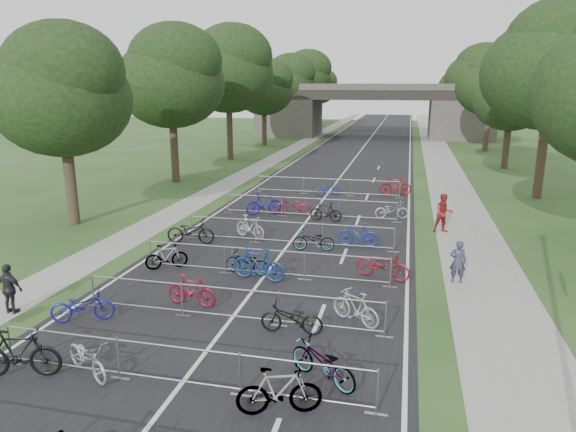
# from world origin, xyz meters

# --- Properties ---
(road) EXTENTS (11.00, 140.00, 0.01)m
(road) POSITION_xyz_m (0.00, 50.00, 0.01)
(road) COLOR black
(road) RESTS_ON ground
(sidewalk_right) EXTENTS (3.00, 140.00, 0.01)m
(sidewalk_right) POSITION_xyz_m (8.00, 50.00, 0.01)
(sidewalk_right) COLOR gray
(sidewalk_right) RESTS_ON ground
(sidewalk_left) EXTENTS (2.00, 140.00, 0.01)m
(sidewalk_left) POSITION_xyz_m (-7.50, 50.00, 0.01)
(sidewalk_left) COLOR gray
(sidewalk_left) RESTS_ON ground
(lane_markings) EXTENTS (0.12, 140.00, 0.00)m
(lane_markings) POSITION_xyz_m (0.00, 50.00, 0.00)
(lane_markings) COLOR silver
(lane_markings) RESTS_ON ground
(overpass_bridge) EXTENTS (31.00, 8.00, 7.05)m
(overpass_bridge) POSITION_xyz_m (0.00, 65.00, 3.53)
(overpass_bridge) COLOR #45433E
(overpass_bridge) RESTS_ON ground
(tree_left_0) EXTENTS (6.72, 6.72, 10.25)m
(tree_left_0) POSITION_xyz_m (-11.39, 15.93, 6.49)
(tree_left_0) COLOR #33261C
(tree_left_0) RESTS_ON ground
(tree_left_1) EXTENTS (7.56, 7.56, 11.53)m
(tree_left_1) POSITION_xyz_m (-11.39, 27.93, 7.30)
(tree_left_1) COLOR #33261C
(tree_left_1) RESTS_ON ground
(tree_right_1) EXTENTS (8.18, 8.18, 12.47)m
(tree_right_1) POSITION_xyz_m (13.11, 27.93, 7.90)
(tree_right_1) COLOR #33261C
(tree_right_1) RESTS_ON ground
(tree_left_2) EXTENTS (8.40, 8.40, 12.81)m
(tree_left_2) POSITION_xyz_m (-11.39, 39.93, 8.12)
(tree_left_2) COLOR #33261C
(tree_left_2) RESTS_ON ground
(tree_right_2) EXTENTS (6.16, 6.16, 9.39)m
(tree_right_2) POSITION_xyz_m (13.11, 39.93, 5.95)
(tree_right_2) COLOR #33261C
(tree_right_2) RESTS_ON ground
(tree_left_3) EXTENTS (6.72, 6.72, 10.25)m
(tree_left_3) POSITION_xyz_m (-11.39, 51.93, 6.49)
(tree_left_3) COLOR #33261C
(tree_left_3) RESTS_ON ground
(tree_right_3) EXTENTS (7.17, 7.17, 10.93)m
(tree_right_3) POSITION_xyz_m (13.11, 51.93, 6.92)
(tree_right_3) COLOR #33261C
(tree_right_3) RESTS_ON ground
(tree_left_4) EXTENTS (7.56, 7.56, 11.53)m
(tree_left_4) POSITION_xyz_m (-11.39, 63.93, 7.30)
(tree_left_4) COLOR #33261C
(tree_left_4) RESTS_ON ground
(tree_right_4) EXTENTS (8.18, 8.18, 12.47)m
(tree_right_4) POSITION_xyz_m (13.11, 63.93, 7.90)
(tree_right_4) COLOR #33261C
(tree_right_4) RESTS_ON ground
(tree_left_5) EXTENTS (8.40, 8.40, 12.81)m
(tree_left_5) POSITION_xyz_m (-11.39, 75.93, 8.12)
(tree_left_5) COLOR #33261C
(tree_left_5) RESTS_ON ground
(tree_right_5) EXTENTS (6.16, 6.16, 9.39)m
(tree_right_5) POSITION_xyz_m (13.11, 75.93, 5.95)
(tree_right_5) COLOR #33261C
(tree_right_5) RESTS_ON ground
(tree_left_6) EXTENTS (6.72, 6.72, 10.25)m
(tree_left_6) POSITION_xyz_m (-11.39, 87.93, 6.49)
(tree_left_6) COLOR #33261C
(tree_left_6) RESTS_ON ground
(tree_right_6) EXTENTS (7.17, 7.17, 10.93)m
(tree_right_6) POSITION_xyz_m (13.11, 87.93, 6.92)
(tree_right_6) COLOR #33261C
(tree_right_6) RESTS_ON ground
(barrier_row_1) EXTENTS (9.70, 0.08, 1.10)m
(barrier_row_1) POSITION_xyz_m (0.00, 3.60, 0.55)
(barrier_row_1) COLOR gray
(barrier_row_1) RESTS_ON ground
(barrier_row_2) EXTENTS (9.70, 0.08, 1.10)m
(barrier_row_2) POSITION_xyz_m (0.00, 7.20, 0.55)
(barrier_row_2) COLOR gray
(barrier_row_2) RESTS_ON ground
(barrier_row_3) EXTENTS (9.70, 0.08, 1.10)m
(barrier_row_3) POSITION_xyz_m (0.00, 11.00, 0.55)
(barrier_row_3) COLOR gray
(barrier_row_3) RESTS_ON ground
(barrier_row_4) EXTENTS (9.70, 0.08, 1.10)m
(barrier_row_4) POSITION_xyz_m (0.00, 15.00, 0.55)
(barrier_row_4) COLOR gray
(barrier_row_4) RESTS_ON ground
(barrier_row_5) EXTENTS (9.70, 0.08, 1.10)m
(barrier_row_5) POSITION_xyz_m (0.00, 20.00, 0.55)
(barrier_row_5) COLOR gray
(barrier_row_5) RESTS_ON ground
(barrier_row_6) EXTENTS (9.70, 0.08, 1.10)m
(barrier_row_6) POSITION_xyz_m (0.00, 26.00, 0.55)
(barrier_row_6) COLOR gray
(barrier_row_6) RESTS_ON ground
(bike_4) EXTENTS (2.14, 1.09, 1.24)m
(bike_4) POSITION_xyz_m (-3.95, 3.14, 0.62)
(bike_4) COLOR black
(bike_4) RESTS_ON ground
(bike_5) EXTENTS (1.88, 1.44, 0.95)m
(bike_5) POSITION_xyz_m (-2.37, 3.57, 0.47)
(bike_5) COLOR #9E9EA5
(bike_5) RESTS_ON ground
(bike_6) EXTENTS (1.94, 1.09, 1.12)m
(bike_6) POSITION_xyz_m (2.56, 3.15, 0.56)
(bike_6) COLOR gray
(bike_6) RESTS_ON ground
(bike_7) EXTENTS (2.05, 1.63, 1.04)m
(bike_7) POSITION_xyz_m (3.26, 4.57, 0.52)
(bike_7) COLOR gray
(bike_7) RESTS_ON ground
(bike_8) EXTENTS (1.95, 1.34, 0.97)m
(bike_8) POSITION_xyz_m (-4.30, 6.20, 0.49)
(bike_8) COLOR navy
(bike_8) RESTS_ON ground
(bike_9) EXTENTS (1.75, 0.64, 1.03)m
(bike_9) POSITION_xyz_m (-1.56, 7.97, 0.52)
(bike_9) COLOR maroon
(bike_9) RESTS_ON ground
(bike_10) EXTENTS (1.83, 0.70, 0.95)m
(bike_10) POSITION_xyz_m (2.00, 6.83, 0.47)
(bike_10) COLOR black
(bike_10) RESTS_ON ground
(bike_11) EXTENTS (1.71, 1.35, 1.04)m
(bike_11) POSITION_xyz_m (3.70, 7.89, 0.52)
(bike_11) COLOR #A5A5AC
(bike_11) RESTS_ON ground
(bike_12) EXTENTS (1.62, 1.26, 0.98)m
(bike_12) POSITION_xyz_m (-3.89, 10.95, 0.49)
(bike_12) COLOR gray
(bike_12) RESTS_ON ground
(bike_13) EXTENTS (1.82, 0.86, 0.92)m
(bike_13) POSITION_xyz_m (-0.69, 11.11, 0.46)
(bike_13) COLOR gray
(bike_13) RESTS_ON ground
(bike_14) EXTENTS (2.13, 0.91, 1.24)m
(bike_14) POSITION_xyz_m (-0.09, 10.59, 0.62)
(bike_14) COLOR navy
(bike_14) RESTS_ON ground
(bike_15) EXTENTS (2.16, 1.28, 1.07)m
(bike_15) POSITION_xyz_m (4.30, 11.80, 0.54)
(bike_15) COLOR maroon
(bike_15) RESTS_ON ground
(bike_16) EXTENTS (2.22, 1.00, 1.13)m
(bike_16) POSITION_xyz_m (-4.30, 14.19, 0.56)
(bike_16) COLOR black
(bike_16) RESTS_ON ground
(bike_17) EXTENTS (1.83, 1.31, 1.09)m
(bike_17) POSITION_xyz_m (-1.96, 15.57, 0.54)
(bike_17) COLOR #B1B1B9
(bike_17) RESTS_ON ground
(bike_18) EXTENTS (1.84, 0.85, 0.93)m
(bike_18) POSITION_xyz_m (1.24, 14.42, 0.47)
(bike_18) COLOR gray
(bike_18) RESTS_ON ground
(bike_19) EXTENTS (1.83, 0.60, 1.09)m
(bike_19) POSITION_xyz_m (3.04, 15.49, 0.54)
(bike_19) COLOR navy
(bike_19) RESTS_ON ground
(bike_20) EXTENTS (2.02, 1.55, 1.21)m
(bike_20) POSITION_xyz_m (-2.56, 20.07, 0.61)
(bike_20) COLOR navy
(bike_20) RESTS_ON ground
(bike_21) EXTENTS (2.07, 1.08, 1.04)m
(bike_21) POSITION_xyz_m (-0.97, 20.34, 0.52)
(bike_21) COLOR maroon
(bike_21) RESTS_ON ground
(bike_22) EXTENTS (1.76, 0.70, 1.03)m
(bike_22) POSITION_xyz_m (0.99, 19.34, 0.51)
(bike_22) COLOR black
(bike_22) RESTS_ON ground
(bike_23) EXTENTS (1.85, 0.96, 0.93)m
(bike_23) POSITION_xyz_m (4.30, 20.75, 0.46)
(bike_23) COLOR #9D9EA5
(bike_23) RESTS_ON ground
(bike_26) EXTENTS (1.76, 1.38, 0.89)m
(bike_26) POSITION_xyz_m (0.06, 25.77, 0.45)
(bike_26) COLOR navy
(bike_26) RESTS_ON ground
(bike_27) EXTENTS (2.09, 0.91, 1.21)m
(bike_27) POSITION_xyz_m (4.30, 26.87, 0.61)
(bike_27) COLOR maroon
(bike_27) RESTS_ON ground
(pedestrian_a) EXTENTS (0.58, 0.39, 1.57)m
(pedestrian_a) POSITION_xyz_m (6.91, 12.02, 0.78)
(pedestrian_a) COLOR #303048
(pedestrian_a) RESTS_ON ground
(pedestrian_b) EXTENTS (1.06, 0.92, 1.87)m
(pedestrian_b) POSITION_xyz_m (6.80, 18.68, 0.94)
(pedestrian_b) COLOR maroon
(pedestrian_b) RESTS_ON ground
(pedestrian_c) EXTENTS (0.96, 0.45, 1.60)m
(pedestrian_c) POSITION_xyz_m (-6.80, 6.18, 0.80)
(pedestrian_c) COLOR black
(pedestrian_c) RESTS_ON ground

